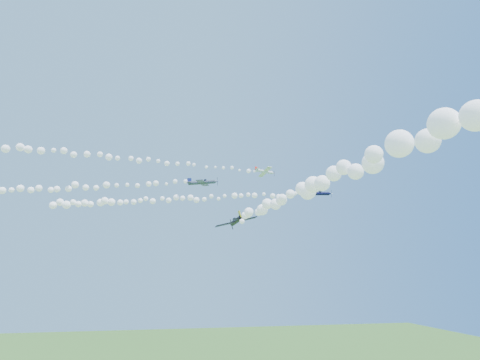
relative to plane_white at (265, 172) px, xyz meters
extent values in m
cylinder|color=white|center=(-0.19, -0.04, 0.01)|extent=(5.10, 2.75, 1.11)
cone|color=white|center=(2.57, 0.49, -0.20)|extent=(0.88, 0.89, 0.75)
cone|color=red|center=(2.95, 0.56, -0.23)|extent=(0.35, 0.33, 0.26)
cube|color=black|center=(2.85, 0.54, -0.22)|extent=(0.11, 0.50, 1.63)
cube|color=white|center=(0.02, -0.02, -0.11)|extent=(2.55, 6.39, 1.63)
cube|color=white|center=(-2.48, -0.46, 0.23)|extent=(1.17, 2.31, 0.62)
cube|color=red|center=(-2.53, -0.37, 0.69)|extent=(0.85, 0.47, 1.09)
sphere|color=black|center=(0.54, 0.18, 0.28)|extent=(0.75, 0.86, 0.79)
cylinder|color=black|center=(9.17, -14.24, -8.65)|extent=(5.39, 3.84, 1.03)
cone|color=black|center=(12.11, -15.41, -8.76)|extent=(1.02, 1.03, 0.81)
cone|color=white|center=(12.52, -15.58, -8.78)|extent=(0.40, 0.39, 0.28)
cube|color=black|center=(12.41, -15.53, -8.78)|extent=(0.16, 0.48, 1.85)
cube|color=black|center=(9.40, -14.31, -8.78)|extent=(4.04, 7.13, 1.52)
cube|color=black|center=(6.73, -13.27, -8.51)|extent=(1.71, 2.63, 0.57)
cube|color=white|center=(6.64, -13.34, -7.98)|extent=(0.93, 0.64, 1.20)
sphere|color=black|center=(9.93, -14.61, -8.32)|extent=(0.94, 1.03, 0.84)
cylinder|color=#3C4258|center=(-19.15, -16.23, -7.55)|extent=(6.01, 2.95, 1.10)
cone|color=#3C4258|center=(-16.03, -17.27, -7.42)|extent=(0.98, 1.02, 0.84)
cone|color=navy|center=(-15.60, -17.41, -7.40)|extent=(0.39, 0.38, 0.30)
cube|color=black|center=(-15.71, -17.38, -7.41)|extent=(0.19, 0.20, 1.93)
cube|color=#3C4258|center=(-18.90, -16.31, -7.66)|extent=(3.79, 7.59, 0.51)
cube|color=#3C4258|center=(-21.74, -15.37, -7.61)|extent=(1.64, 2.77, 0.22)
cube|color=navy|center=(-21.85, -15.36, -7.06)|extent=(1.00, 0.42, 1.26)
sphere|color=black|center=(-18.35, -16.52, -7.13)|extent=(0.96, 0.94, 0.79)
cylinder|color=black|center=(-15.61, -39.71, -19.05)|extent=(2.54, 5.79, 1.13)
cone|color=black|center=(-15.79, -36.59, -19.22)|extent=(0.94, 0.92, 0.82)
cone|color=yellow|center=(-15.82, -36.15, -19.24)|extent=(0.35, 0.37, 0.29)
cube|color=black|center=(-15.81, -36.27, -19.24)|extent=(0.59, 0.13, 1.81)
cube|color=black|center=(-15.59, -39.47, -19.17)|extent=(7.01, 1.96, 1.98)
cube|color=black|center=(-15.46, -42.30, -18.86)|extent=(2.49, 1.00, 0.74)
cube|color=yellow|center=(-15.59, -42.35, -18.34)|extent=(0.43, 0.96, 1.19)
sphere|color=black|center=(-15.75, -38.88, -18.74)|extent=(0.89, 0.77, 0.88)
camera|label=1|loc=(-27.98, -104.40, -27.37)|focal=30.00mm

